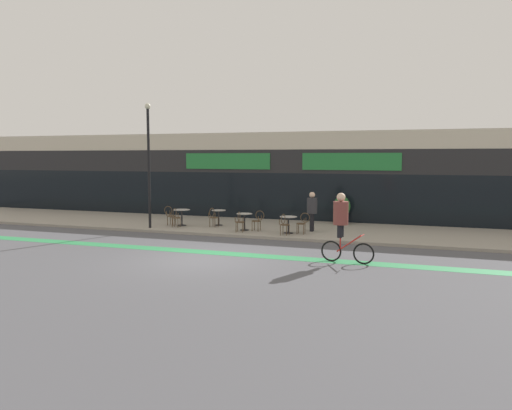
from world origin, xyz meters
TOP-DOWN VIEW (x-y plane):
  - ground_plane at (0.00, 0.00)m, footprint 120.00×120.00m
  - sidewalk_slab at (0.00, 7.25)m, footprint 40.00×5.50m
  - storefront_facade at (0.00, 11.96)m, footprint 40.00×4.06m
  - bike_lane_stripe at (0.00, 1.20)m, footprint 36.00×0.70m
  - bistro_table_0 at (-4.02, 6.24)m, footprint 0.78×0.78m
  - bistro_table_1 at (-2.41, 6.89)m, footprint 0.66×0.66m
  - bistro_table_2 at (-0.70, 5.83)m, footprint 0.70×0.70m
  - bistro_table_3 at (1.36, 5.65)m, footprint 0.74×0.74m
  - cafe_chair_0_near at (-4.01, 5.61)m, footprint 0.44×0.59m
  - cafe_chair_0_side at (-4.65, 6.23)m, footprint 0.58×0.41m
  - cafe_chair_1_near at (-2.42, 6.26)m, footprint 0.45×0.60m
  - cafe_chair_2_near at (-0.69, 5.21)m, footprint 0.45×0.60m
  - cafe_chair_2_side at (-0.08, 5.83)m, footprint 0.58×0.41m
  - cafe_chair_3_near at (1.35, 5.03)m, footprint 0.44×0.59m
  - cafe_chair_3_side at (1.99, 5.65)m, footprint 0.58×0.41m
  - planter_pot at (2.99, 9.28)m, footprint 0.83×0.83m
  - lamp_post at (-5.04, 5.09)m, footprint 0.26×0.26m
  - cyclist_0 at (4.40, 1.12)m, footprint 1.72×0.57m
  - pedestrian_near_end at (2.17, 6.55)m, footprint 0.45×0.45m

SIDE VIEW (x-z plane):
  - ground_plane at x=0.00m, z-range 0.00..0.00m
  - bike_lane_stripe at x=0.00m, z-range 0.00..0.01m
  - sidewalk_slab at x=0.00m, z-range 0.00..0.12m
  - bistro_table_3 at x=1.36m, z-range 0.28..0.99m
  - cafe_chair_0_near at x=-4.01m, z-range 0.19..1.09m
  - cafe_chair_0_side at x=-4.65m, z-range 0.19..1.09m
  - cafe_chair_1_near at x=-2.42m, z-range 0.19..1.09m
  - cafe_chair_2_near at x=-0.69m, z-range 0.19..1.09m
  - cafe_chair_2_side at x=-0.08m, z-range 0.19..1.09m
  - cafe_chair_3_near at x=1.35m, z-range 0.19..1.09m
  - cafe_chair_3_side at x=1.99m, z-range 0.19..1.09m
  - bistro_table_1 at x=-2.41m, z-range 0.27..1.00m
  - bistro_table_2 at x=-0.70m, z-range 0.28..1.03m
  - bistro_table_0 at x=-4.02m, z-range 0.29..1.05m
  - planter_pot at x=2.99m, z-range 0.20..1.54m
  - pedestrian_near_end at x=2.17m, z-range 0.28..2.00m
  - cyclist_0 at x=4.40m, z-range 0.22..2.44m
  - storefront_facade at x=0.00m, z-range 0.00..4.62m
  - lamp_post at x=-5.04m, z-range 0.53..6.15m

